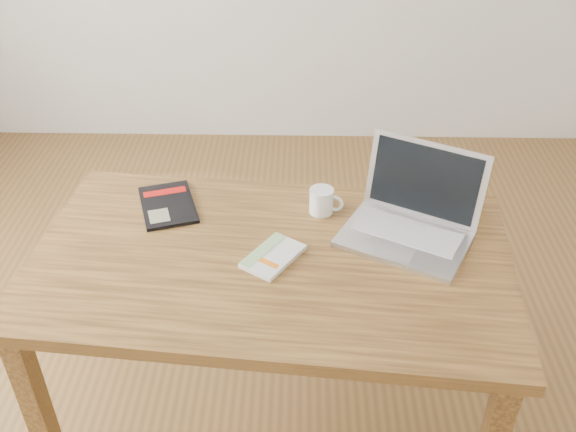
{
  "coord_description": "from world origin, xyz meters",
  "views": [
    {
      "loc": [
        0.17,
        -1.59,
        1.91
      ],
      "look_at": [
        0.13,
        -0.09,
        0.85
      ],
      "focal_mm": 40.0,
      "sensor_mm": 36.0,
      "label": 1
    }
  ],
  "objects_px": {
    "desk": "(271,280)",
    "coffee_mug": "(322,200)",
    "black_guidebook": "(168,205)",
    "white_guidebook": "(273,256)",
    "laptop": "(411,218)"
  },
  "relations": [
    {
      "from": "desk",
      "to": "white_guidebook",
      "type": "relative_size",
      "value": 6.77
    },
    {
      "from": "desk",
      "to": "coffee_mug",
      "type": "bearing_deg",
      "value": 61.62
    },
    {
      "from": "desk",
      "to": "black_guidebook",
      "type": "relative_size",
      "value": 5.17
    },
    {
      "from": "white_guidebook",
      "to": "black_guidebook",
      "type": "distance_m",
      "value": 0.43
    },
    {
      "from": "desk",
      "to": "coffee_mug",
      "type": "distance_m",
      "value": 0.31
    },
    {
      "from": "black_guidebook",
      "to": "coffee_mug",
      "type": "distance_m",
      "value": 0.5
    },
    {
      "from": "white_guidebook",
      "to": "black_guidebook",
      "type": "bearing_deg",
      "value": 177.15
    },
    {
      "from": "desk",
      "to": "white_guidebook",
      "type": "bearing_deg",
      "value": -42.81
    },
    {
      "from": "desk",
      "to": "laptop",
      "type": "xyz_separation_m",
      "value": [
        0.42,
        0.12,
        0.14
      ]
    },
    {
      "from": "desk",
      "to": "coffee_mug",
      "type": "height_order",
      "value": "coffee_mug"
    },
    {
      "from": "black_guidebook",
      "to": "coffee_mug",
      "type": "height_order",
      "value": "coffee_mug"
    },
    {
      "from": "desk",
      "to": "black_guidebook",
      "type": "xyz_separation_m",
      "value": [
        -0.34,
        0.25,
        0.1
      ]
    },
    {
      "from": "desk",
      "to": "laptop",
      "type": "bearing_deg",
      "value": 22.18
    },
    {
      "from": "white_guidebook",
      "to": "coffee_mug",
      "type": "bearing_deg",
      "value": 92.33
    },
    {
      "from": "laptop",
      "to": "coffee_mug",
      "type": "bearing_deg",
      "value": -173.91
    }
  ]
}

